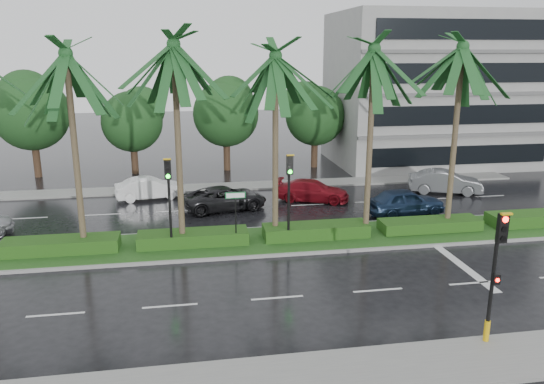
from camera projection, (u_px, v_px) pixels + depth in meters
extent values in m
plane|color=black|center=(259.00, 250.00, 24.84)|extent=(120.00, 120.00, 0.00)
cube|color=slate|center=(309.00, 377.00, 15.11)|extent=(40.00, 2.40, 0.12)
cube|color=slate|center=(234.00, 186.00, 36.25)|extent=(40.00, 2.00, 0.12)
cube|color=gray|center=(256.00, 242.00, 25.77)|extent=(36.00, 4.00, 0.14)
cube|color=#1E4717|center=(256.00, 240.00, 25.75)|extent=(35.60, 3.70, 0.02)
cube|color=#204313|center=(61.00, 245.00, 24.24)|extent=(5.20, 1.40, 0.60)
cube|color=#204313|center=(193.00, 238.00, 25.20)|extent=(5.20, 1.40, 0.60)
cube|color=#204313|center=(316.00, 231.00, 26.15)|extent=(5.20, 1.40, 0.60)
cube|color=#204313|center=(430.00, 224.00, 27.11)|extent=(5.20, 1.40, 0.60)
cube|color=#204313|center=(536.00, 219.00, 28.06)|extent=(5.20, 1.40, 0.60)
cube|color=silver|center=(29.00, 218.00, 29.59)|extent=(2.00, 0.12, 0.01)
cube|color=silver|center=(56.00, 315.00, 18.80)|extent=(2.00, 0.12, 0.01)
cube|color=silver|center=(103.00, 215.00, 30.23)|extent=(2.00, 0.12, 0.01)
cube|color=silver|center=(170.00, 306.00, 19.44)|extent=(2.00, 0.12, 0.01)
cube|color=silver|center=(174.00, 211.00, 30.87)|extent=(2.00, 0.12, 0.01)
cube|color=silver|center=(277.00, 298.00, 20.07)|extent=(2.00, 0.12, 0.01)
cube|color=silver|center=(242.00, 208.00, 31.50)|extent=(2.00, 0.12, 0.01)
cube|color=silver|center=(378.00, 290.00, 20.71)|extent=(2.00, 0.12, 0.01)
cube|color=silver|center=(308.00, 205.00, 32.14)|extent=(2.00, 0.12, 0.01)
cube|color=silver|center=(472.00, 283.00, 21.35)|extent=(2.00, 0.12, 0.01)
cube|color=silver|center=(371.00, 202.00, 32.78)|extent=(2.00, 0.12, 0.01)
cube|color=silver|center=(431.00, 199.00, 33.42)|extent=(2.00, 0.12, 0.01)
cube|color=silver|center=(489.00, 196.00, 34.05)|extent=(2.00, 0.12, 0.01)
cube|color=silver|center=(459.00, 263.00, 23.33)|extent=(0.40, 6.00, 0.01)
cylinder|color=#49382A|center=(76.00, 156.00, 23.43)|extent=(0.28, 0.28, 8.81)
cylinder|color=#49382A|center=(84.00, 245.00, 24.51)|extent=(0.40, 0.40, 0.44)
cylinder|color=#49382A|center=(178.00, 149.00, 23.91)|extent=(0.28, 0.28, 9.19)
cylinder|color=#49382A|center=(183.00, 241.00, 25.04)|extent=(0.40, 0.40, 0.44)
cylinder|color=#49382A|center=(275.00, 151.00, 24.97)|extent=(0.28, 0.28, 8.69)
cylinder|color=#49382A|center=(275.00, 233.00, 26.04)|extent=(0.40, 0.40, 0.44)
cylinder|color=#49382A|center=(370.00, 146.00, 25.27)|extent=(0.28, 0.28, 9.01)
cylinder|color=#49382A|center=(366.00, 231.00, 26.38)|extent=(0.40, 0.40, 0.44)
cylinder|color=#49382A|center=(454.00, 141.00, 26.26)|extent=(0.28, 0.28, 9.11)
cylinder|color=#49382A|center=(447.00, 224.00, 27.38)|extent=(0.40, 0.40, 0.44)
cylinder|color=black|center=(491.00, 292.00, 16.46)|extent=(0.12, 0.12, 3.40)
cube|color=black|center=(502.00, 228.00, 15.73)|extent=(0.30, 0.18, 0.90)
cube|color=gold|center=(507.00, 214.00, 15.50)|extent=(0.34, 0.12, 0.06)
cylinder|color=#FF0C05|center=(506.00, 219.00, 15.56)|extent=(0.18, 0.04, 0.18)
cylinder|color=black|center=(504.00, 229.00, 15.64)|extent=(0.18, 0.04, 0.18)
cylinder|color=black|center=(503.00, 239.00, 15.72)|extent=(0.18, 0.04, 0.18)
cylinder|color=gold|center=(487.00, 331.00, 16.81)|extent=(0.18, 0.18, 0.70)
cube|color=black|center=(496.00, 279.00, 16.18)|extent=(0.22, 0.16, 0.32)
cylinder|color=#FF0C05|center=(498.00, 280.00, 16.10)|extent=(0.12, 0.03, 0.12)
cylinder|color=black|center=(170.00, 214.00, 24.10)|extent=(0.12, 0.12, 3.40)
cube|color=black|center=(168.00, 169.00, 23.37)|extent=(0.30, 0.18, 0.90)
cube|color=gold|center=(167.00, 159.00, 23.13)|extent=(0.34, 0.12, 0.06)
cylinder|color=black|center=(167.00, 163.00, 23.20)|extent=(0.18, 0.04, 0.18)
cylinder|color=black|center=(168.00, 170.00, 23.28)|extent=(0.18, 0.04, 0.18)
cylinder|color=#0CE519|center=(168.00, 176.00, 23.36)|extent=(0.18, 0.04, 0.18)
cylinder|color=black|center=(289.00, 209.00, 24.98)|extent=(0.12, 0.12, 3.40)
cube|color=black|center=(290.00, 165.00, 24.25)|extent=(0.30, 0.18, 0.90)
cube|color=gold|center=(290.00, 155.00, 24.01)|extent=(0.34, 0.12, 0.06)
cylinder|color=black|center=(290.00, 159.00, 24.08)|extent=(0.18, 0.04, 0.18)
cylinder|color=black|center=(290.00, 165.00, 24.15)|extent=(0.18, 0.04, 0.18)
cylinder|color=#0CE519|center=(290.00, 172.00, 24.23)|extent=(0.18, 0.04, 0.18)
cylinder|color=black|center=(236.00, 219.00, 24.78)|extent=(0.06, 0.06, 2.60)
cube|color=#0C5926|center=(235.00, 195.00, 24.45)|extent=(0.95, 0.04, 0.30)
cube|color=white|center=(235.00, 195.00, 24.43)|extent=(0.85, 0.01, 0.22)
cylinder|color=#3D271C|center=(37.00, 159.00, 38.94)|extent=(0.52, 0.52, 2.62)
sphere|color=#1D3E17|center=(31.00, 113.00, 38.06)|extent=(5.38, 5.38, 5.38)
sphere|color=#1D3E17|center=(31.00, 98.00, 38.07)|extent=(4.04, 4.04, 4.04)
cylinder|color=#3D271C|center=(135.00, 159.00, 40.11)|extent=(0.52, 0.52, 2.19)
sphere|color=#1D3E17|center=(132.00, 122.00, 39.37)|extent=(4.51, 4.51, 4.51)
sphere|color=#1D3E17|center=(132.00, 109.00, 39.43)|extent=(3.38, 3.38, 3.38)
cylinder|color=#3D271C|center=(227.00, 155.00, 41.19)|extent=(0.52, 0.52, 2.44)
sphere|color=#1D3E17|center=(226.00, 114.00, 40.37)|extent=(5.01, 5.01, 5.01)
sphere|color=#1D3E17|center=(225.00, 101.00, 40.41)|extent=(3.76, 3.76, 3.76)
cylinder|color=#3D271C|center=(314.00, 153.00, 42.33)|extent=(0.52, 0.52, 2.28)
sphere|color=#1D3E17|center=(315.00, 116.00, 41.56)|extent=(4.69, 4.69, 4.69)
sphere|color=#1D3E17|center=(314.00, 104.00, 41.61)|extent=(3.51, 3.51, 3.51)
cylinder|color=#3D271C|center=(397.00, 149.00, 43.42)|extent=(0.52, 0.52, 2.49)
sphere|color=#1D3E17|center=(400.00, 109.00, 42.58)|extent=(5.12, 5.12, 5.12)
sphere|color=#1D3E17|center=(399.00, 96.00, 42.61)|extent=(3.84, 3.84, 3.84)
cube|color=gray|center=(433.00, 89.00, 43.14)|extent=(16.00, 10.00, 12.00)
imported|color=silver|center=(150.00, 188.00, 33.27)|extent=(2.19, 4.40, 1.38)
imported|color=black|center=(225.00, 198.00, 31.12)|extent=(3.21, 5.25, 1.36)
imported|color=maroon|center=(312.00, 191.00, 32.86)|extent=(3.32, 4.86, 1.31)
imported|color=#162642|center=(405.00, 202.00, 30.06)|extent=(2.28, 4.66, 1.53)
imported|color=slate|center=(445.00, 182.00, 34.62)|extent=(3.04, 4.88, 1.52)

